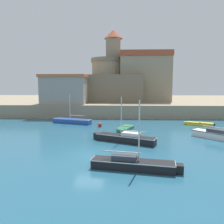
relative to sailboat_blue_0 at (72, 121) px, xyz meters
name	(u,v)px	position (x,y,z in m)	size (l,w,h in m)	color
ground_plane	(89,154)	(4.79, -14.91, -0.41)	(200.00, 200.00, 0.00)	#235670
quay_seawall	(111,103)	(4.79, 24.76, 0.77)	(120.00, 40.00, 2.37)	gray
sailboat_blue_0	(72,121)	(0.00, 0.00, 0.00)	(6.43, 2.97, 4.58)	#284C9E
dinghy_yellow_1	(199,124)	(19.05, -1.02, -0.15)	(4.06, 2.44, 0.55)	yellow
dinghy_green_3	(125,128)	(8.12, -4.59, -0.17)	(2.44, 3.83, 0.52)	#237A4C
sailboat_black_4	(133,164)	(8.40, -18.24, 0.00)	(6.39, 2.20, 4.87)	black
sailboat_black_5	(125,138)	(7.94, -10.94, 0.04)	(6.60, 3.67, 4.71)	black
sailboat_white_6	(223,136)	(18.51, -9.56, 0.04)	(5.58, 5.82, 4.81)	white
mooring_buoy	(100,125)	(4.55, -2.59, -0.12)	(0.59, 0.59, 0.59)	red
church	(140,76)	(12.13, 20.19, 7.65)	(14.64, 15.18, 16.01)	gray
fortress	(109,85)	(4.79, 18.17, 5.46)	(14.51, 14.51, 9.58)	#796C57
harbor_shed_mid_row	(65,89)	(-3.21, 8.67, 4.72)	(8.54, 6.29, 5.48)	gray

